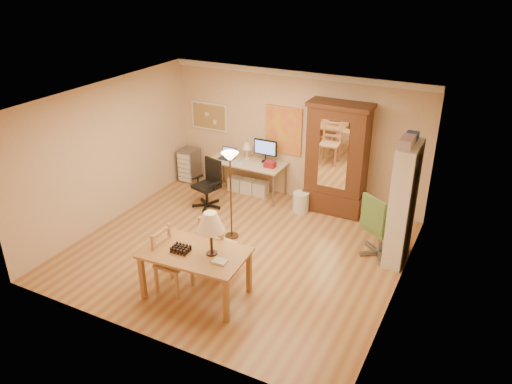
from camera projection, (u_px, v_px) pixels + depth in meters
The scene contains 16 objects.
floor at pixel (238, 250), 8.83m from camera, with size 5.50×5.50×0.00m, color #935A34.
crown_molding at pixel (297, 74), 9.67m from camera, with size 5.50×0.08×0.12m, color white.
corkboard at pixel (209, 116), 11.01m from camera, with size 0.90×0.04×0.62m, color #A88B4F.
art_panel_left at pixel (284, 130), 10.29m from camera, with size 0.80×0.04×1.00m, color yellow.
art_panel_right at pixel (325, 137), 9.92m from camera, with size 0.75×0.04×0.95m, color teal.
dining_table at pixel (201, 244), 7.26m from camera, with size 1.60×1.02×1.45m.
ladder_chair_back at pixel (218, 247), 8.01m from camera, with size 0.52×0.50×1.03m.
ladder_chair_left at pixel (172, 262), 7.62m from camera, with size 0.45×0.47×1.01m.
torchiere_lamp at pixel (230, 170), 8.68m from camera, with size 0.30×0.30×1.66m.
computer_desk at pixel (249, 174), 10.74m from camera, with size 1.65×0.72×1.25m.
office_chair_black at pixel (208, 194), 10.25m from camera, with size 0.62×0.62×1.01m.
office_chair_green at pixel (379, 240), 8.54m from camera, with size 0.73×0.73×1.16m.
drawer_cart at pixel (189, 165), 11.43m from camera, with size 0.37×0.45×0.75m.
armoire at pixel (337, 166), 9.80m from camera, with size 1.22×0.58×2.25m.
bookshelf at pixel (403, 205), 8.13m from camera, with size 0.31×0.83×2.08m.
wastebin at pixel (301, 202), 10.09m from camera, with size 0.33×0.33×0.41m, color silver.
Camera 1 is at (3.71, -6.56, 4.72)m, focal length 35.00 mm.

